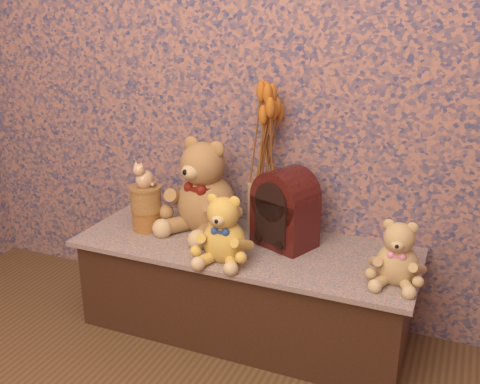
{
  "coord_description": "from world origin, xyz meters",
  "views": [
    {
      "loc": [
        0.78,
        -0.63,
        1.33
      ],
      "look_at": [
        0.0,
        1.2,
        0.63
      ],
      "focal_mm": 41.76,
      "sensor_mm": 36.0,
      "label": 1
    }
  ],
  "objects_px": {
    "teddy_medium": "(224,225)",
    "ceramic_vase": "(263,209)",
    "biscuit_tin_lower": "(147,219)",
    "teddy_large": "(206,181)",
    "cathedral_radio": "(285,207)",
    "cat_figurine": "(144,173)",
    "teddy_small": "(399,249)"
  },
  "relations": [
    {
      "from": "teddy_large",
      "to": "cathedral_radio",
      "type": "distance_m",
      "value": 0.36
    },
    {
      "from": "teddy_large",
      "to": "biscuit_tin_lower",
      "type": "distance_m",
      "value": 0.31
    },
    {
      "from": "teddy_large",
      "to": "ceramic_vase",
      "type": "distance_m",
      "value": 0.26
    },
    {
      "from": "teddy_small",
      "to": "cat_figurine",
      "type": "bearing_deg",
      "value": 175.78
    },
    {
      "from": "teddy_medium",
      "to": "biscuit_tin_lower",
      "type": "bearing_deg",
      "value": 157.64
    },
    {
      "from": "teddy_large",
      "to": "biscuit_tin_lower",
      "type": "height_order",
      "value": "teddy_large"
    },
    {
      "from": "teddy_medium",
      "to": "biscuit_tin_lower",
      "type": "relative_size",
      "value": 2.25
    },
    {
      "from": "cathedral_radio",
      "to": "cat_figurine",
      "type": "distance_m",
      "value": 0.6
    },
    {
      "from": "teddy_large",
      "to": "ceramic_vase",
      "type": "relative_size",
      "value": 1.96
    },
    {
      "from": "biscuit_tin_lower",
      "to": "cat_figurine",
      "type": "distance_m",
      "value": 0.2
    },
    {
      "from": "teddy_medium",
      "to": "cathedral_radio",
      "type": "bearing_deg",
      "value": 46.86
    },
    {
      "from": "cathedral_radio",
      "to": "biscuit_tin_lower",
      "type": "bearing_deg",
      "value": -149.74
    },
    {
      "from": "teddy_medium",
      "to": "cathedral_radio",
      "type": "relative_size",
      "value": 0.88
    },
    {
      "from": "cat_figurine",
      "to": "teddy_small",
      "type": "bearing_deg",
      "value": 10.56
    },
    {
      "from": "cathedral_radio",
      "to": "teddy_small",
      "type": "bearing_deg",
      "value": 5.21
    },
    {
      "from": "teddy_medium",
      "to": "biscuit_tin_lower",
      "type": "height_order",
      "value": "teddy_medium"
    },
    {
      "from": "teddy_large",
      "to": "cathedral_radio",
      "type": "xyz_separation_m",
      "value": [
        0.36,
        -0.03,
        -0.05
      ]
    },
    {
      "from": "teddy_medium",
      "to": "ceramic_vase",
      "type": "relative_size",
      "value": 1.28
    },
    {
      "from": "teddy_small",
      "to": "teddy_medium",
      "type": "bearing_deg",
      "value": -174.42
    },
    {
      "from": "teddy_large",
      "to": "teddy_small",
      "type": "bearing_deg",
      "value": 1.61
    },
    {
      "from": "cathedral_radio",
      "to": "teddy_medium",
      "type": "bearing_deg",
      "value": -105.67
    },
    {
      "from": "biscuit_tin_lower",
      "to": "cat_figurine",
      "type": "xyz_separation_m",
      "value": [
        0.0,
        0.0,
        0.2
      ]
    },
    {
      "from": "ceramic_vase",
      "to": "biscuit_tin_lower",
      "type": "xyz_separation_m",
      "value": [
        -0.47,
        -0.15,
        -0.06
      ]
    },
    {
      "from": "teddy_medium",
      "to": "cathedral_radio",
      "type": "xyz_separation_m",
      "value": [
        0.17,
        0.21,
        0.02
      ]
    },
    {
      "from": "cat_figurine",
      "to": "teddy_large",
      "type": "bearing_deg",
      "value": 38.8
    },
    {
      "from": "ceramic_vase",
      "to": "cat_figurine",
      "type": "height_order",
      "value": "cat_figurine"
    },
    {
      "from": "teddy_small",
      "to": "cathedral_radio",
      "type": "height_order",
      "value": "cathedral_radio"
    },
    {
      "from": "teddy_large",
      "to": "teddy_small",
      "type": "relative_size",
      "value": 1.73
    },
    {
      "from": "cathedral_radio",
      "to": "biscuit_tin_lower",
      "type": "xyz_separation_m",
      "value": [
        -0.59,
        -0.08,
        -0.11
      ]
    },
    {
      "from": "cathedral_radio",
      "to": "cat_figurine",
      "type": "height_order",
      "value": "cathedral_radio"
    },
    {
      "from": "teddy_large",
      "to": "ceramic_vase",
      "type": "xyz_separation_m",
      "value": [
        0.24,
        0.04,
        -0.1
      ]
    },
    {
      "from": "teddy_large",
      "to": "cat_figurine",
      "type": "distance_m",
      "value": 0.26
    }
  ]
}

